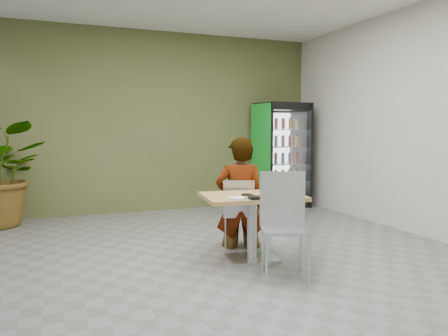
{
  "coord_description": "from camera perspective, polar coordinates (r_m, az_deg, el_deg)",
  "views": [
    {
      "loc": [
        -1.71,
        -4.23,
        1.48
      ],
      "look_at": [
        0.23,
        0.71,
        1.0
      ],
      "focal_mm": 35.0,
      "sensor_mm": 36.0,
      "label": 1
    }
  ],
  "objects": [
    {
      "name": "dining_table",
      "position": [
        4.89,
        3.69,
        -5.96
      ],
      "size": [
        1.16,
        0.87,
        0.75
      ],
      "rotation": [
        0.0,
        0.0,
        -0.11
      ],
      "color": "tan",
      "rests_on": "ground"
    },
    {
      "name": "napkin_stack",
      "position": [
        4.54,
        1.83,
        -3.96
      ],
      "size": [
        0.21,
        0.21,
        0.02
      ],
      "primitive_type": "cube",
      "rotation": [
        0.0,
        0.0,
        0.59
      ],
      "color": "white",
      "rests_on": "dining_table"
    },
    {
      "name": "chair_near",
      "position": [
        4.44,
        7.79,
        -6.16
      ],
      "size": [
        0.6,
        0.6,
        1.04
      ],
      "rotation": [
        0.0,
        0.0,
        -0.37
      ],
      "color": "#B1B4B6",
      "rests_on": "ground"
    },
    {
      "name": "pizza_plate",
      "position": [
        4.85,
        3.32,
        -3.3
      ],
      "size": [
        0.31,
        0.25,
        0.03
      ],
      "color": "white",
      "rests_on": "dining_table"
    },
    {
      "name": "potted_plant",
      "position": [
        7.39,
        -27.22,
        -0.68
      ],
      "size": [
        1.66,
        1.51,
        1.6
      ],
      "primitive_type": "imported",
      "rotation": [
        0.0,
        0.0,
        -0.2
      ],
      "color": "#2A6127",
      "rests_on": "ground"
    },
    {
      "name": "chair_far",
      "position": [
        5.42,
        1.93,
        -5.24
      ],
      "size": [
        0.49,
        0.5,
        0.86
      ],
      "rotation": [
        0.0,
        0.0,
        2.76
      ],
      "color": "#B1B4B6",
      "rests_on": "ground"
    },
    {
      "name": "beverage_fridge",
      "position": [
        8.3,
        7.51,
        1.66
      ],
      "size": [
        0.96,
        0.77,
        1.96
      ],
      "rotation": [
        0.0,
        0.0,
        0.1
      ],
      "color": "black",
      "rests_on": "ground"
    },
    {
      "name": "cafeteria_tray",
      "position": [
        4.7,
        5.51,
        -3.63
      ],
      "size": [
        0.48,
        0.37,
        0.03
      ],
      "primitive_type": "cube",
      "rotation": [
        0.0,
        0.0,
        -0.09
      ],
      "color": "black",
      "rests_on": "dining_table"
    },
    {
      "name": "soda_cup",
      "position": [
        4.9,
        6.02,
        -2.44
      ],
      "size": [
        0.1,
        0.1,
        0.17
      ],
      "color": "white",
      "rests_on": "dining_table"
    },
    {
      "name": "room_envelope",
      "position": [
        4.56,
        0.55,
        6.67
      ],
      "size": [
        6.0,
        7.0,
        3.2
      ],
      "primitive_type": null,
      "color": "beige",
      "rests_on": "ground"
    },
    {
      "name": "ground",
      "position": [
        4.8,
        0.54,
        -12.81
      ],
      "size": [
        7.0,
        7.0,
        0.0
      ],
      "primitive_type": "plane",
      "color": "slate",
      "rests_on": "ground"
    },
    {
      "name": "seated_woman",
      "position": [
        5.46,
        2.11,
        -4.76
      ],
      "size": [
        0.72,
        0.6,
        1.68
      ],
      "primitive_type": "imported",
      "rotation": [
        0.0,
        0.0,
        2.76
      ],
      "color": "black",
      "rests_on": "ground"
    }
  ]
}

